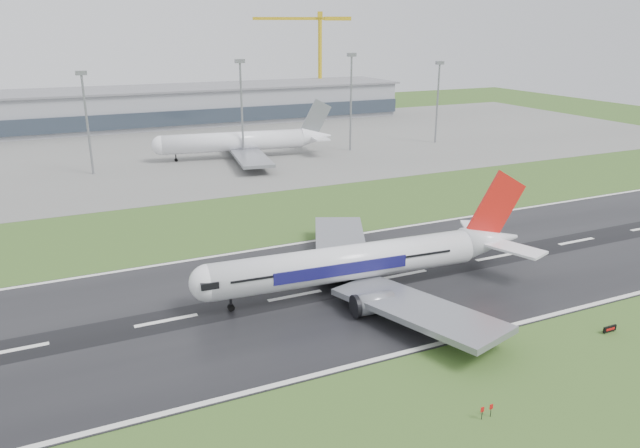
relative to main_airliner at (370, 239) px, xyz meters
name	(u,v)px	position (x,y,z in m)	size (l,w,h in m)	color
ground	(295,296)	(-11.88, 2.36, -8.49)	(520.00, 520.00, 0.00)	#32531E
runway	(295,296)	(-11.88, 2.36, -8.44)	(400.00, 45.00, 0.10)	black
apron	(155,152)	(-11.88, 127.36, -8.45)	(400.00, 130.00, 0.08)	slate
terminal	(128,109)	(-11.88, 187.36, -0.99)	(240.00, 36.00, 15.00)	gray
main_airliner	(370,239)	(0.00, 0.00, 0.00)	(56.80, 54.10, 16.77)	white
parked_airliner	(241,131)	(12.18, 106.00, 0.25)	(59.05, 54.98, 17.31)	white
tower_crane	(320,62)	(84.13, 202.36, 15.15)	(48.15, 2.63, 47.27)	gold
runway_sign	(610,329)	(23.26, -26.64, -7.97)	(2.30, 0.26, 1.04)	black
floodmast_2	(88,126)	(-33.60, 102.36, 5.39)	(0.64, 0.64, 27.76)	gray
floodmast_3	(242,113)	(11.60, 102.36, 6.47)	(0.64, 0.64, 29.92)	gray
floodmast_4	(351,105)	(49.69, 102.36, 7.07)	(0.64, 0.64, 31.10)	gray
floodmast_5	(437,104)	(84.76, 102.36, 5.39)	(0.64, 0.64, 27.75)	gray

